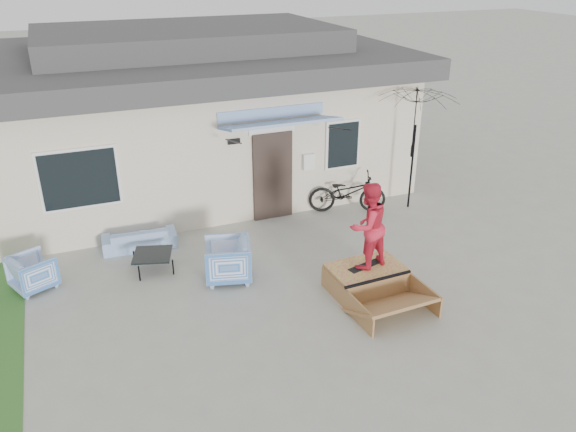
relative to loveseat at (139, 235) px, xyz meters
name	(u,v)px	position (x,y,z in m)	size (l,w,h in m)	color
ground	(312,330)	(2.20, -4.11, -0.30)	(90.00, 90.00, 0.00)	#9C9C8F
house	(192,107)	(2.20, 3.88, 1.64)	(10.80, 8.49, 4.10)	beige
loveseat	(139,235)	(0.00, 0.00, 0.00)	(1.55, 0.45, 0.60)	#306ABC
armchair_left	(32,270)	(-2.11, -0.90, 0.07)	(0.72, 0.68, 0.75)	#306ABC
armchair_right	(227,258)	(1.39, -1.95, 0.14)	(0.86, 0.81, 0.88)	#306ABC
coffee_table	(153,262)	(0.10, -1.08, -0.12)	(0.73, 0.73, 0.36)	black
bicycle	(348,189)	(5.00, -0.01, 0.30)	(0.65, 1.87, 1.20)	black
patio_umbrella	(414,139)	(6.55, -0.34, 1.45)	(2.16, 2.04, 2.20)	black
skate_ramp	(366,278)	(3.68, -3.29, -0.07)	(1.37, 1.83, 0.46)	olive
skateboard	(365,265)	(3.68, -3.25, 0.18)	(0.73, 0.18, 0.05)	black
skater	(368,225)	(3.68, -3.25, 1.02)	(0.81, 0.62, 1.65)	red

